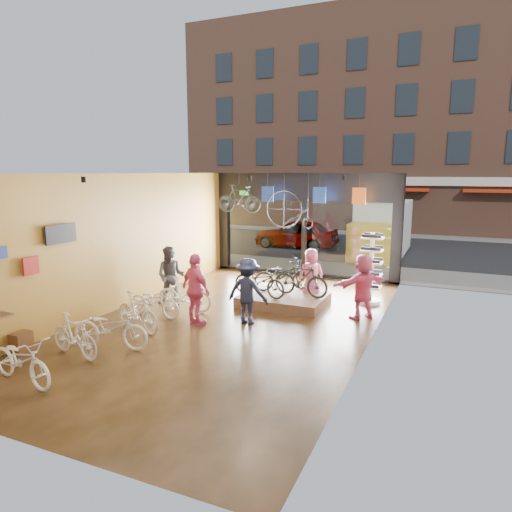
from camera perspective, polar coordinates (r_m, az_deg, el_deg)
The scene contains 35 objects.
ground_plane at distance 11.95m, azimuth -2.96°, elevation -8.36°, with size 7.00×12.00×0.04m, color black.
ceiling at distance 11.32m, azimuth -3.15°, elevation 10.39°, with size 7.00×12.00×0.04m, color black.
wall_left at distance 13.41m, azimuth -16.63°, elevation 1.74°, with size 0.04×12.00×3.80m, color #B28327.
wall_right at distance 10.41m, azimuth 14.55°, elevation -0.57°, with size 0.04×12.00×3.80m, color beige.
wall_back at distance 6.80m, azimuth -26.60°, elevation -7.15°, with size 7.00×0.04×3.80m, color beige.
storefront at distance 17.00m, azimuth 6.06°, elevation 3.87°, with size 7.00×0.26×3.80m, color black, non-canonical shape.
exit_sign at distance 17.67m, azimuth -1.49°, elevation 7.91°, with size 0.35×0.06×0.18m, color #198C26.
street_road at distance 25.90m, azimuth 12.03°, elevation 1.68°, with size 30.00×18.00×0.02m, color black.
sidewalk_near at distance 18.43m, azimuth 7.08°, elevation -1.44°, with size 30.00×2.40×0.12m, color slate.
sidewalk_far at distance 29.79m, azimuth 13.60°, elevation 2.87°, with size 30.00×2.00×0.12m, color slate.
opposite_building at distance 32.17m, azimuth 14.97°, elevation 15.75°, with size 26.00×5.00×14.00m, color brown.
street_car at distance 23.52m, azimuth 5.06°, elevation 2.80°, with size 1.70×4.24×1.44m, color gray.
box_truck at distance 21.48m, azimuth 15.32°, elevation 3.15°, with size 2.10×6.30×2.48m, color silver, non-canonical shape.
floor_bike_0 at distance 9.55m, azimuth -27.26°, elevation -11.49°, with size 0.60×1.72×0.90m, color beige.
floor_bike_1 at distance 10.41m, azimuth -21.75°, elevation -9.23°, with size 0.43×1.52×0.91m, color beige.
floor_bike_2 at distance 10.60m, azimuth -17.72°, elevation -8.56°, with size 0.62×1.78×0.93m, color beige.
floor_bike_3 at distance 11.53m, azimuth -14.60°, elevation -6.79°, with size 0.45×1.60×0.96m, color beige.
floor_bike_4 at distance 12.56m, azimuth -12.58°, elevation -5.55°, with size 0.56×1.61×0.85m, color beige.
floor_bike_5 at distance 12.88m, azimuth -8.93°, elevation -4.73°, with size 0.46×1.62×0.97m, color beige.
display_platform at distance 13.42m, azimuth 3.47°, elevation -5.49°, with size 2.40×1.80×0.30m, color #4C3124.
display_bike_left at distance 13.11m, azimuth 0.41°, elevation -3.14°, with size 0.60×1.71×0.90m, color black.
display_bike_mid at distance 13.16m, azimuth 5.64°, elevation -2.91°, with size 0.47×1.67×1.00m, color black.
display_bike_right at distance 13.79m, azimuth 3.39°, elevation -2.38°, with size 0.63×1.79×0.94m, color black.
customer_1 at distance 13.43m, azimuth -10.59°, elevation -2.49°, with size 0.84×0.65×1.73m, color #3F3F44.
customer_2 at distance 11.59m, azimuth -7.52°, elevation -4.20°, with size 1.07×0.45×1.83m, color #CC4C72.
customer_3 at distance 11.61m, azimuth -1.04°, elevation -4.42°, with size 1.10×0.63×1.70m, color #161C33.
customer_4 at distance 13.70m, azimuth 6.90°, elevation -2.40°, with size 0.78×0.51×1.60m, color #CC4C72.
customer_5 at distance 12.34m, azimuth 13.21°, elevation -3.71°, with size 1.61×0.51×1.74m, color #CC4C72.
sunglasses_rack at distance 13.76m, azimuth 14.19°, elevation -1.53°, with size 0.62×0.51×2.10m, color white, non-canonical shape.
wall_merch at distance 11.03m, azimuth -27.67°, elevation -4.02°, with size 0.40×2.40×2.60m, color navy, non-canonical shape.
penny_farthing at distance 16.02m, azimuth 4.43°, elevation 5.65°, with size 1.67×0.06×1.33m, color black, non-canonical shape.
hung_bike at distance 15.91m, azimuth -2.13°, elevation 7.18°, with size 0.45×1.58×0.95m, color black.
jersey_left at distance 16.55m, azimuth 1.46°, elevation 7.74°, with size 0.45×0.03×0.55m, color #1E3F99.
jersey_mid at distance 15.92m, azimuth 7.93°, elevation 7.54°, with size 0.45×0.03×0.55m, color #1E3F99.
jersey_right at distance 15.61m, azimuth 12.75°, elevation 7.33°, with size 0.45×0.03×0.55m, color #CC5919.
Camera 1 is at (5.08, -10.11, 3.82)m, focal length 32.00 mm.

